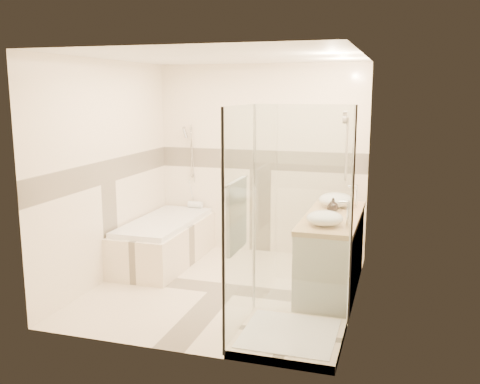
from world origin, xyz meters
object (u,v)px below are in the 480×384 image
(vanity, at_px, (332,253))
(vessel_sink_far, at_px, (325,218))
(amenity_bottle_b, at_px, (333,205))
(bathtub, at_px, (164,239))
(vessel_sink_near, at_px, (336,200))
(amenity_bottle_a, at_px, (331,209))
(shower_enclosure, at_px, (279,283))

(vanity, relative_size, vessel_sink_far, 4.46)
(vessel_sink_far, relative_size, amenity_bottle_b, 2.38)
(bathtub, distance_m, vanity, 2.18)
(vanity, bearing_deg, vessel_sink_far, -92.38)
(vanity, xyz_separation_m, vessel_sink_far, (-0.02, -0.48, 0.50))
(vessel_sink_near, distance_m, amenity_bottle_a, 0.46)
(bathtub, distance_m, shower_enclosure, 2.47)
(vanity, height_order, amenity_bottle_a, amenity_bottle_a)
(vanity, distance_m, amenity_bottle_a, 0.50)
(shower_enclosure, distance_m, vessel_sink_near, 1.76)
(vessel_sink_near, height_order, vessel_sink_far, vessel_sink_near)
(bathtub, relative_size, vanity, 1.05)
(shower_enclosure, xyz_separation_m, vessel_sink_near, (0.27, 1.69, 0.42))
(bathtub, xyz_separation_m, vessel_sink_far, (2.13, -0.83, 0.62))
(vessel_sink_near, bearing_deg, vanity, -87.27)
(bathtub, relative_size, vessel_sink_near, 4.28)
(vanity, bearing_deg, amenity_bottle_b, 97.47)
(amenity_bottle_a, relative_size, amenity_bottle_b, 1.00)
(bathtub, distance_m, amenity_bottle_a, 2.25)
(shower_enclosure, bearing_deg, bathtub, 138.90)
(vessel_sink_far, distance_m, amenity_bottle_a, 0.43)
(bathtub, distance_m, vessel_sink_far, 2.37)
(bathtub, bearing_deg, amenity_bottle_b, -5.30)
(amenity_bottle_a, bearing_deg, vessel_sink_far, -90.00)
(vessel_sink_near, distance_m, amenity_bottle_b, 0.27)
(amenity_bottle_b, bearing_deg, shower_enclosure, -100.85)
(vessel_sink_near, distance_m, vessel_sink_far, 0.90)
(vanity, height_order, shower_enclosure, shower_enclosure)
(vanity, height_order, amenity_bottle_b, amenity_bottle_b)
(vanity, relative_size, shower_enclosure, 0.79)
(vessel_sink_far, bearing_deg, bathtub, 158.71)
(shower_enclosure, distance_m, amenity_bottle_b, 1.51)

